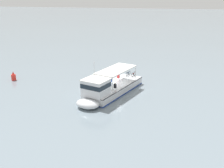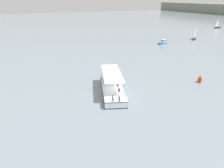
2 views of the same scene
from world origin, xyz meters
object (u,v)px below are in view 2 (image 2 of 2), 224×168
(motorboat_outer_anchorage, at_px, (163,42))
(channel_buoy, at_px, (200,79))
(sailboat_off_bow, at_px, (218,27))
(ferry_main, at_px, (111,84))
(sailboat_near_starboard, at_px, (194,38))

(motorboat_outer_anchorage, bearing_deg, channel_buoy, -25.94)
(motorboat_outer_anchorage, bearing_deg, sailboat_off_bow, 113.93)
(ferry_main, distance_m, sailboat_near_starboard, 56.02)
(ferry_main, bearing_deg, sailboat_off_bow, 121.85)
(sailboat_near_starboard, bearing_deg, sailboat_off_bow, 120.14)
(channel_buoy, bearing_deg, sailboat_near_starboard, 137.75)
(sailboat_off_bow, distance_m, channel_buoy, 84.69)
(ferry_main, height_order, sailboat_near_starboard, sailboat_near_starboard)
(motorboat_outer_anchorage, relative_size, sailboat_near_starboard, 0.71)
(motorboat_outer_anchorage, xyz_separation_m, sailboat_near_starboard, (-2.17, 15.45, -0.00))
(ferry_main, relative_size, sailboat_near_starboard, 2.41)
(motorboat_outer_anchorage, relative_size, channel_buoy, 2.73)
(sailboat_near_starboard, distance_m, sailboat_off_bow, 39.61)
(sailboat_near_starboard, height_order, channel_buoy, sailboat_near_starboard)
(sailboat_near_starboard, xyz_separation_m, sailboat_off_bow, (-19.89, 34.25, 0.00))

